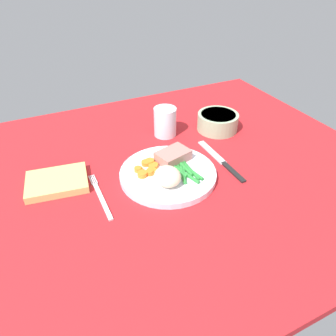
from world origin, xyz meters
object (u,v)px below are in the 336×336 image
object	(u,v)px
meat_portion	(173,156)
water_glass	(165,124)
dinner_plate	(168,174)
fork	(100,196)
napkin	(57,182)
knife	(222,161)
salad_bowl	(218,121)

from	to	relation	value
meat_portion	water_glass	bearing A→B (deg)	72.15
dinner_plate	meat_portion	xyz separation A→B (cm)	(3.17, 3.70, 2.14)
fork	napkin	bearing A→B (deg)	133.91
knife	napkin	xyz separation A→B (cm)	(-40.34, 8.59, 0.70)
knife	napkin	size ratio (longest dim) A/B	1.47
meat_portion	napkin	size ratio (longest dim) A/B	0.59
dinner_plate	meat_portion	distance (cm)	5.32
knife	fork	bearing A→B (deg)	179.62
water_glass	napkin	size ratio (longest dim) A/B	0.61
water_glass	knife	bearing A→B (deg)	-69.39
water_glass	salad_bowl	size ratio (longest dim) A/B	0.69
meat_portion	knife	bearing A→B (deg)	-18.07
salad_bowl	dinner_plate	bearing A→B (deg)	-147.60
napkin	fork	bearing A→B (deg)	-47.05
salad_bowl	knife	bearing A→B (deg)	-118.69
dinner_plate	fork	distance (cm)	17.01
knife	salad_bowl	bearing A→B (deg)	60.98
water_glass	salad_bowl	distance (cm)	16.18
fork	water_glass	distance (cm)	31.84
salad_bowl	napkin	distance (cm)	49.27
dinner_plate	fork	xyz separation A→B (cm)	(-17.00, -0.26, -0.60)
fork	napkin	size ratio (longest dim) A/B	1.19
fork	salad_bowl	world-z (taller)	salad_bowl
water_glass	salad_bowl	xyz separation A→B (cm)	(15.68, -3.94, -0.71)
dinner_plate	water_glass	bearing A→B (deg)	66.93
dinner_plate	knife	world-z (taller)	dinner_plate
fork	water_glass	size ratio (longest dim) A/B	1.97
dinner_plate	knife	size ratio (longest dim) A/B	1.14
meat_portion	salad_bowl	size ratio (longest dim) A/B	0.67
meat_portion	water_glass	xyz separation A→B (cm)	(4.94, 15.34, 0.68)
dinner_plate	napkin	distance (cm)	26.32
salad_bowl	napkin	size ratio (longest dim) A/B	0.88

